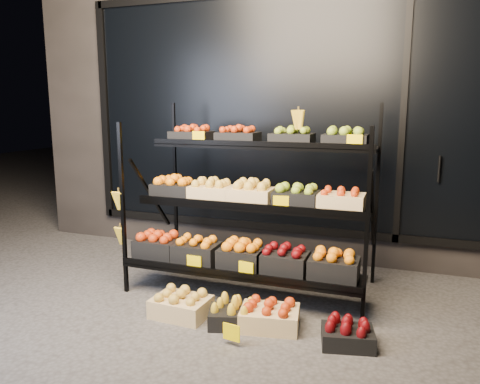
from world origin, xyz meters
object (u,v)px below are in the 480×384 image
at_px(floor_crate_left, 181,304).
at_px(floor_crate_midright, 270,315).
at_px(floor_crate_midleft, 234,314).
at_px(display_rack, 249,204).

bearing_deg(floor_crate_left, floor_crate_midright, 7.21).
height_order(floor_crate_left, floor_crate_midright, same).
relative_size(floor_crate_midleft, floor_crate_midright, 0.91).
xyz_separation_m(display_rack, floor_crate_left, (-0.33, -0.70, -0.69)).
distance_m(floor_crate_left, floor_crate_midright, 0.71).
xyz_separation_m(floor_crate_left, floor_crate_midright, (0.71, 0.05, -0.00)).
bearing_deg(floor_crate_midright, display_rack, 110.90).
xyz_separation_m(floor_crate_midleft, floor_crate_midright, (0.26, 0.05, 0.01)).
xyz_separation_m(floor_crate_left, floor_crate_midleft, (0.45, -0.01, -0.01)).
xyz_separation_m(display_rack, floor_crate_midleft, (0.12, -0.70, -0.70)).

